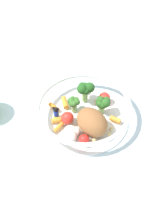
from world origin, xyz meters
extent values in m
plane|color=silver|center=(0.00, 0.00, 0.00)|extent=(2.40, 2.40, 0.00)
cylinder|color=white|center=(0.01, 0.01, 0.00)|extent=(0.22, 0.22, 0.01)
torus|color=white|center=(0.01, 0.01, 0.04)|extent=(0.23, 0.23, 0.01)
ellipsoid|color=#935B33|center=(0.05, 0.02, 0.04)|extent=(0.10, 0.09, 0.06)
cylinder|color=#8EB766|center=(-0.02, -0.01, 0.02)|extent=(0.01, 0.01, 0.02)
sphere|color=#386B28|center=(-0.01, -0.01, 0.04)|extent=(0.01, 0.01, 0.01)
sphere|color=#386B28|center=(-0.01, 0.00, 0.04)|extent=(0.02, 0.02, 0.02)
sphere|color=#386B28|center=(-0.02, 0.00, 0.04)|extent=(0.01, 0.01, 0.01)
sphere|color=#386B28|center=(-0.03, -0.01, 0.04)|extent=(0.02, 0.02, 0.02)
sphere|color=#386B28|center=(-0.02, -0.01, 0.04)|extent=(0.02, 0.02, 0.02)
sphere|color=#386B28|center=(-0.02, -0.01, 0.04)|extent=(0.02, 0.02, 0.02)
cylinder|color=#8EB766|center=(-0.05, 0.03, 0.02)|extent=(0.01, 0.01, 0.03)
sphere|color=#23561E|center=(-0.03, 0.03, 0.05)|extent=(0.02, 0.02, 0.02)
sphere|color=#23561E|center=(-0.04, 0.04, 0.06)|extent=(0.03, 0.03, 0.03)
sphere|color=#23561E|center=(-0.05, 0.03, 0.05)|extent=(0.02, 0.02, 0.02)
sphere|color=#23561E|center=(-0.05, 0.03, 0.05)|extent=(0.02, 0.02, 0.02)
sphere|color=#23561E|center=(-0.06, 0.02, 0.05)|extent=(0.02, 0.02, 0.02)
sphere|color=#23561E|center=(-0.05, 0.02, 0.05)|extent=(0.02, 0.02, 0.02)
sphere|color=#23561E|center=(-0.04, 0.02, 0.06)|extent=(0.02, 0.02, 0.02)
cylinder|color=#8EB766|center=(0.00, 0.06, 0.02)|extent=(0.02, 0.02, 0.03)
sphere|color=#2D6023|center=(0.01, 0.06, 0.04)|extent=(0.02, 0.02, 0.02)
sphere|color=#2D6023|center=(0.01, 0.06, 0.05)|extent=(0.02, 0.02, 0.02)
sphere|color=#2D6023|center=(0.00, 0.07, 0.04)|extent=(0.02, 0.02, 0.02)
sphere|color=#2D6023|center=(0.00, 0.06, 0.04)|extent=(0.02, 0.02, 0.02)
sphere|color=#2D6023|center=(0.00, 0.05, 0.05)|extent=(0.02, 0.02, 0.02)
sphere|color=#2D6023|center=(0.00, 0.05, 0.05)|extent=(0.02, 0.02, 0.02)
sphere|color=#2D6023|center=(0.01, 0.05, 0.04)|extent=(0.02, 0.02, 0.02)
sphere|color=silver|center=(0.07, -0.03, 0.02)|extent=(0.03, 0.03, 0.03)
sphere|color=silver|center=(0.05, -0.02, 0.02)|extent=(0.02, 0.02, 0.02)
sphere|color=silver|center=(0.05, -0.03, 0.02)|extent=(0.03, 0.03, 0.03)
sphere|color=silver|center=(0.06, -0.03, 0.02)|extent=(0.02, 0.02, 0.02)
cube|color=yellow|center=(-0.01, -0.05, 0.01)|extent=(0.02, 0.02, 0.00)
cylinder|color=#1933B2|center=(-0.01, -0.05, 0.02)|extent=(0.02, 0.02, 0.02)
sphere|color=black|center=(-0.01, -0.05, 0.03)|extent=(0.01, 0.01, 0.01)
sphere|color=black|center=(-0.01, -0.06, 0.04)|extent=(0.01, 0.01, 0.01)
sphere|color=black|center=(-0.01, -0.05, 0.04)|extent=(0.01, 0.01, 0.01)
cylinder|color=orange|center=(-0.04, -0.02, 0.02)|extent=(0.03, 0.01, 0.01)
cylinder|color=orange|center=(0.03, -0.05, 0.01)|extent=(0.03, 0.03, 0.01)
cylinder|color=orange|center=(0.04, 0.08, 0.02)|extent=(0.03, 0.03, 0.01)
cylinder|color=orange|center=(0.01, -0.06, 0.01)|extent=(0.01, 0.02, 0.01)
cylinder|color=orange|center=(-0.04, -0.05, 0.01)|extent=(0.03, 0.03, 0.01)
sphere|color=red|center=(-0.03, 0.07, 0.02)|extent=(0.03, 0.03, 0.03)
sphere|color=red|center=(0.01, -0.03, 0.02)|extent=(0.03, 0.03, 0.03)
sphere|color=red|center=(0.08, -0.01, 0.02)|extent=(0.03, 0.03, 0.03)
sphere|color=#D1B775|center=(0.06, 0.06, 0.01)|extent=(0.01, 0.01, 0.01)
sphere|color=#D1B775|center=(-0.03, 0.05, 0.01)|extent=(0.01, 0.01, 0.01)
sphere|color=#D1B775|center=(0.08, 0.06, 0.01)|extent=(0.01, 0.01, 0.01)
sphere|color=tan|center=(0.08, 0.02, 0.01)|extent=(0.01, 0.01, 0.01)
sphere|color=tan|center=(0.01, 0.01, 0.01)|extent=(0.01, 0.01, 0.01)
sphere|color=tan|center=(-0.07, 0.04, 0.01)|extent=(0.01, 0.01, 0.01)
camera|label=1|loc=(0.51, -0.11, 0.63)|focal=53.67mm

